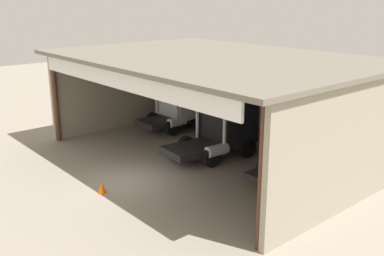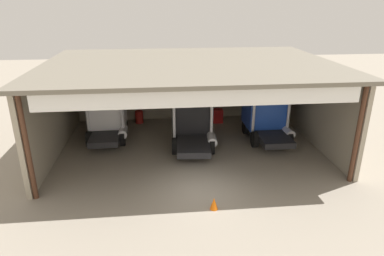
% 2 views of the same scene
% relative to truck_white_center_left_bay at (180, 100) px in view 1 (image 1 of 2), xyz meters
% --- Properties ---
extents(ground_plane, '(80.00, 80.00, 0.00)m').
position_rel_truck_white_center_left_bay_xyz_m(ground_plane, '(5.18, -7.27, -1.85)').
color(ground_plane, gray).
rests_on(ground_plane, ground).
extents(workshop_shed, '(16.48, 11.66, 5.31)m').
position_rel_truck_white_center_left_bay_xyz_m(workshop_shed, '(5.18, -0.84, 1.91)').
color(workshop_shed, '#9E937F').
rests_on(workshop_shed, ground).
extents(truck_white_center_left_bay, '(2.51, 4.40, 3.54)m').
position_rel_truck_white_center_left_bay_xyz_m(truck_white_center_left_bay, '(0.00, 0.00, 0.00)').
color(truck_white_center_left_bay, white).
rests_on(truck_white_center_left_bay, ground).
extents(truck_black_right_bay, '(2.76, 5.06, 3.51)m').
position_rel_truck_white_center_left_bay_xyz_m(truck_black_right_bay, '(5.43, -1.50, -0.19)').
color(truck_black_right_bay, black).
rests_on(truck_black_right_bay, ground).
extents(truck_blue_left_bay, '(2.64, 4.78, 3.51)m').
position_rel_truck_white_center_left_bay_xyz_m(truck_blue_left_bay, '(10.31, -0.94, -0.14)').
color(truck_blue_left_bay, '#1E47B7').
rests_on(truck_blue_left_bay, ground).
extents(oil_drum, '(0.58, 0.58, 0.91)m').
position_rel_truck_white_center_left_bay_xyz_m(oil_drum, '(1.88, 2.75, -1.40)').
color(oil_drum, '#B21E19').
rests_on(oil_drum, ground).
extents(tool_cart, '(0.90, 0.60, 1.00)m').
position_rel_truck_white_center_left_bay_xyz_m(tool_cart, '(7.61, 2.27, -1.35)').
color(tool_cart, red).
rests_on(tool_cart, ground).
extents(traffic_cone, '(0.36, 0.36, 0.56)m').
position_rel_truck_white_center_left_bay_xyz_m(traffic_cone, '(5.58, -8.87, -1.57)').
color(traffic_cone, orange).
rests_on(traffic_cone, ground).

